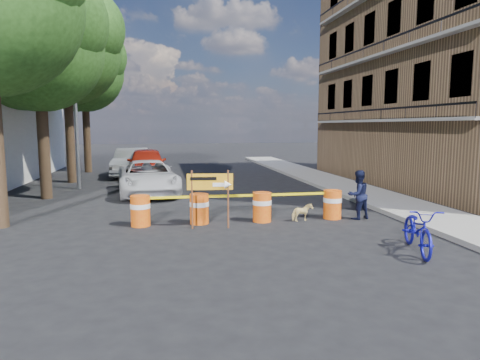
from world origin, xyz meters
name	(u,v)px	position (x,y,z in m)	size (l,w,h in m)	color
ground	(245,234)	(0.00, 0.00, 0.00)	(120.00, 120.00, 0.00)	black
sidewalk_east	(359,192)	(6.20, 6.00, 0.07)	(2.40, 40.00, 0.15)	gray
apartment_building	(456,62)	(12.00, 8.00, 6.00)	(8.00, 16.00, 12.00)	#926D4A
tree_mid_a	(40,45)	(-6.74, 7.00, 6.01)	(5.25, 5.00, 8.68)	#332316
tree_mid_b	(67,49)	(-6.73, 12.00, 6.71)	(5.67, 5.40, 9.62)	#332316
tree_far	(85,72)	(-6.74, 17.00, 6.22)	(5.04, 4.80, 8.84)	#332316
streetlamp	(76,93)	(-5.93, 9.50, 4.38)	(1.25, 0.18, 8.00)	gray
barrel_far_left	(140,210)	(-2.83, 1.43, 0.47)	(0.58, 0.58, 0.90)	#EA430D
barrel_mid_left	(199,208)	(-1.12, 1.45, 0.47)	(0.58, 0.58, 0.90)	#EA430D
barrel_mid_right	(262,206)	(0.79, 1.38, 0.47)	(0.58, 0.58, 0.90)	#EA430D
barrel_far_right	(332,204)	(3.07, 1.40, 0.47)	(0.58, 0.58, 0.90)	#EA430D
detour_sign	(215,186)	(-0.71, 0.76, 1.21)	(1.30, 0.29, 1.67)	#592D19
pedestrian	(358,195)	(3.83, 1.20, 0.77)	(0.75, 0.58, 1.54)	black
bicycle	(419,209)	(3.60, -2.38, 1.03)	(0.72, 1.08, 2.05)	#1615B1
dog	(302,213)	(2.01, 1.20, 0.27)	(0.29, 0.64, 0.54)	#E7CE84
suv_white	(148,177)	(-2.80, 7.41, 0.72)	(2.38, 5.17, 1.44)	silver
sedan_red	(147,163)	(-3.03, 12.76, 0.86)	(2.03, 5.05, 1.72)	#AA200E
sedan_silver	(132,162)	(-3.92, 14.27, 0.81)	(1.72, 4.92, 1.62)	#ACAFB3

